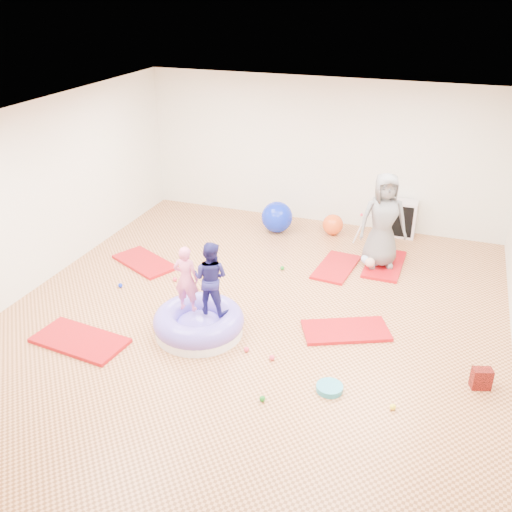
% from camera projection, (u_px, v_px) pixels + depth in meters
% --- Properties ---
extents(room, '(7.01, 8.01, 2.81)m').
position_uv_depth(room, '(248.00, 231.00, 7.49)').
color(room, tan).
rests_on(room, ground).
extents(gym_mat_front_left, '(1.32, 0.76, 0.05)m').
position_uv_depth(gym_mat_front_left, '(80.00, 340.00, 7.63)').
color(gym_mat_front_left, maroon).
rests_on(gym_mat_front_left, ground).
extents(gym_mat_mid_left, '(1.30, 1.03, 0.05)m').
position_uv_depth(gym_mat_mid_left, '(145.00, 262.00, 9.74)').
color(gym_mat_mid_left, maroon).
rests_on(gym_mat_mid_left, ground).
extents(gym_mat_center_back, '(0.66, 1.15, 0.05)m').
position_uv_depth(gym_mat_center_back, '(336.00, 267.00, 9.57)').
color(gym_mat_center_back, maroon).
rests_on(gym_mat_center_back, ground).
extents(gym_mat_right, '(1.31, 1.02, 0.05)m').
position_uv_depth(gym_mat_right, '(346.00, 331.00, 7.85)').
color(gym_mat_right, maroon).
rests_on(gym_mat_right, ground).
extents(gym_mat_rear_right, '(0.61, 1.19, 0.05)m').
position_uv_depth(gym_mat_rear_right, '(384.00, 264.00, 9.66)').
color(gym_mat_rear_right, maroon).
rests_on(gym_mat_rear_right, ground).
extents(inflatable_cushion, '(1.24, 1.24, 0.39)m').
position_uv_depth(inflatable_cushion, '(199.00, 323.00, 7.79)').
color(inflatable_cushion, white).
rests_on(inflatable_cushion, ground).
extents(child_pink, '(0.36, 0.25, 0.94)m').
position_uv_depth(child_pink, '(186.00, 275.00, 7.59)').
color(child_pink, pink).
rests_on(child_pink, inflatable_cushion).
extents(child_navy, '(0.51, 0.40, 1.03)m').
position_uv_depth(child_navy, '(210.00, 275.00, 7.52)').
color(child_navy, navy).
rests_on(child_navy, inflatable_cushion).
extents(adult_caregiver, '(0.91, 0.75, 1.59)m').
position_uv_depth(adult_caregiver, '(383.00, 220.00, 9.27)').
color(adult_caregiver, slate).
rests_on(adult_caregiver, gym_mat_rear_right).
extents(infant, '(0.35, 0.36, 0.21)m').
position_uv_depth(infant, '(371.00, 260.00, 9.51)').
color(infant, '#ACD2FC').
rests_on(infant, gym_mat_rear_right).
extents(ball_pit_balls, '(4.50, 3.28, 0.07)m').
position_uv_depth(ball_pit_balls, '(234.00, 317.00, 8.14)').
color(ball_pit_balls, '#1A7C1E').
rests_on(ball_pit_balls, ground).
extents(exercise_ball_blue, '(0.59, 0.59, 0.59)m').
position_uv_depth(exercise_ball_blue, '(277.00, 217.00, 10.85)').
color(exercise_ball_blue, '#0B21C2').
rests_on(exercise_ball_blue, ground).
extents(exercise_ball_orange, '(0.39, 0.39, 0.39)m').
position_uv_depth(exercise_ball_orange, '(333.00, 225.00, 10.78)').
color(exercise_ball_orange, '#F3521C').
rests_on(exercise_ball_orange, ground).
extents(infant_play_gym, '(0.65, 0.61, 0.50)m').
position_uv_depth(infant_play_gym, '(374.00, 224.00, 10.45)').
color(infant_play_gym, silver).
rests_on(infant_play_gym, ground).
extents(cube_shelf, '(0.69, 0.34, 0.69)m').
position_uv_depth(cube_shelf, '(397.00, 218.00, 10.68)').
color(cube_shelf, silver).
rests_on(cube_shelf, ground).
extents(balance_disc, '(0.32, 0.32, 0.07)m').
position_uv_depth(balance_disc, '(330.00, 388.00, 6.74)').
color(balance_disc, teal).
rests_on(balance_disc, ground).
extents(backpack, '(0.26, 0.20, 0.26)m').
position_uv_depth(backpack, '(481.00, 378.00, 6.74)').
color(backpack, '#9D1710').
rests_on(backpack, ground).
extents(yellow_toy, '(0.20, 0.20, 0.03)m').
position_uv_depth(yellow_toy, '(176.00, 339.00, 7.69)').
color(yellow_toy, yellow).
rests_on(yellow_toy, ground).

